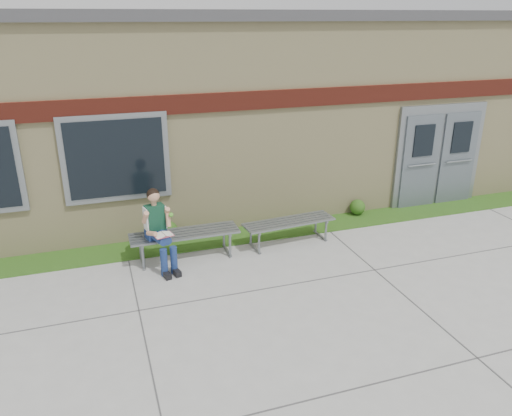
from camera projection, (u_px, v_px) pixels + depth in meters
name	position (u px, v px, depth m)	size (l,w,h in m)	color
ground	(336.00, 294.00, 7.86)	(80.00, 80.00, 0.00)	#9E9E99
grass_strip	(277.00, 230.00, 10.16)	(16.00, 0.80, 0.02)	#265115
school_building	(230.00, 101.00, 12.40)	(16.20, 6.22, 4.20)	beige
bench_left	(185.00, 238.00, 8.90)	(1.93, 0.54, 0.50)	slate
bench_right	(289.00, 226.00, 9.50)	(1.80, 0.64, 0.46)	slate
girl	(159.00, 227.00, 8.45)	(0.54, 0.85, 1.40)	navy
shrub_mid	(168.00, 230.00, 9.66)	(0.37, 0.37, 0.37)	#265115
shrub_east	(357.00, 207.00, 10.89)	(0.34, 0.34, 0.34)	#265115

